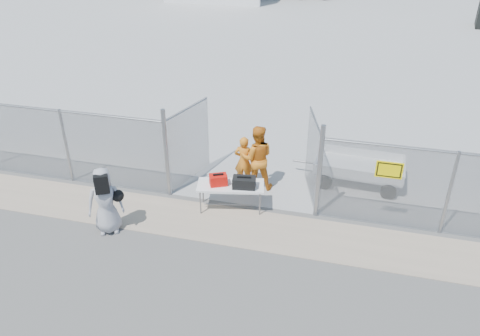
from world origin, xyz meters
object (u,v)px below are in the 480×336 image
(security_worker_left, at_px, (244,161))
(utility_trailer, at_px, (359,170))
(visitor, at_px, (105,201))
(folding_table, at_px, (231,197))
(security_worker_right, at_px, (257,158))

(security_worker_left, relative_size, utility_trailer, 0.47)
(security_worker_left, relative_size, visitor, 0.88)
(folding_table, xyz_separation_m, utility_trailer, (3.17, 2.25, 0.02))
(folding_table, distance_m, security_worker_right, 1.40)
(visitor, relative_size, utility_trailer, 0.54)
(security_worker_right, bearing_deg, utility_trailer, -173.58)
(folding_table, xyz_separation_m, security_worker_right, (0.41, 1.21, 0.57))
(security_worker_left, xyz_separation_m, utility_trailer, (3.14, 0.99, -0.36))
(visitor, bearing_deg, folding_table, 4.44)
(security_worker_right, relative_size, utility_trailer, 0.59)
(security_worker_left, xyz_separation_m, security_worker_right, (0.38, -0.06, 0.19))
(folding_table, height_order, visitor, visitor)
(security_worker_right, height_order, visitor, security_worker_right)
(folding_table, xyz_separation_m, visitor, (-2.61, -1.67, 0.49))
(folding_table, height_order, utility_trailer, utility_trailer)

